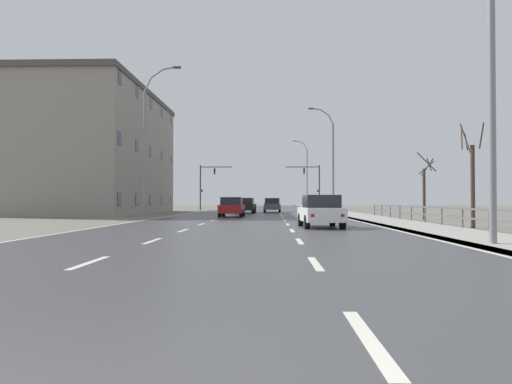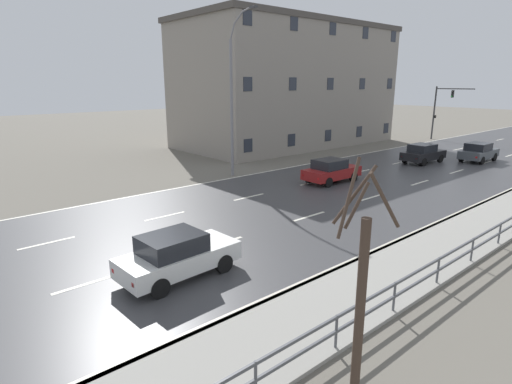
{
  "view_description": "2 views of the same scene",
  "coord_description": "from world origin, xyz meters",
  "px_view_note": "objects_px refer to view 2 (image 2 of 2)",
  "views": [
    {
      "loc": [
        1.42,
        -2.57,
        1.31
      ],
      "look_at": [
        -0.09,
        47.28,
        2.18
      ],
      "focal_mm": 34.13,
      "sensor_mm": 36.0,
      "label": 1
    },
    {
      "loc": [
        15.23,
        14.44,
        6.41
      ],
      "look_at": [
        0.0,
        27.54,
        1.05
      ],
      "focal_mm": 28.83,
      "sensor_mm": 36.0,
      "label": 2
    }
  ],
  "objects_px": {
    "car_near_right": "(423,153)",
    "car_far_right": "(177,255)",
    "traffic_signal_left": "(441,105)",
    "car_distant": "(331,171)",
    "car_far_left": "(478,152)",
    "street_lamp_left_bank": "(233,99)",
    "brick_building": "(288,85)"
  },
  "relations": [
    {
      "from": "street_lamp_left_bank",
      "to": "traffic_signal_left",
      "type": "relative_size",
      "value": 1.83
    },
    {
      "from": "traffic_signal_left",
      "to": "car_near_right",
      "type": "xyz_separation_m",
      "value": [
        6.07,
        -14.92,
        -3.08
      ]
    },
    {
      "from": "traffic_signal_left",
      "to": "car_near_right",
      "type": "relative_size",
      "value": 1.43
    },
    {
      "from": "traffic_signal_left",
      "to": "car_far_left",
      "type": "distance_m",
      "value": 14.18
    },
    {
      "from": "traffic_signal_left",
      "to": "brick_building",
      "type": "xyz_separation_m",
      "value": [
        -9.18,
        -15.45,
        2.26
      ]
    },
    {
      "from": "car_far_right",
      "to": "brick_building",
      "type": "height_order",
      "value": "brick_building"
    },
    {
      "from": "car_distant",
      "to": "car_far_right",
      "type": "relative_size",
      "value": 0.99
    },
    {
      "from": "car_distant",
      "to": "car_far_right",
      "type": "xyz_separation_m",
      "value": [
        5.43,
        -14.7,
        0.0
      ]
    },
    {
      "from": "car_far_left",
      "to": "street_lamp_left_bank",
      "type": "bearing_deg",
      "value": -115.2
    },
    {
      "from": "traffic_signal_left",
      "to": "brick_building",
      "type": "distance_m",
      "value": 18.11
    },
    {
      "from": "traffic_signal_left",
      "to": "car_far_right",
      "type": "xyz_separation_m",
      "value": [
        10.98,
        -40.69,
        -3.08
      ]
    },
    {
      "from": "car_near_right",
      "to": "car_far_left",
      "type": "height_order",
      "value": "same"
    },
    {
      "from": "street_lamp_left_bank",
      "to": "car_distant",
      "type": "bearing_deg",
      "value": 31.97
    },
    {
      "from": "car_far_right",
      "to": "brick_building",
      "type": "distance_m",
      "value": 32.74
    },
    {
      "from": "street_lamp_left_bank",
      "to": "car_near_right",
      "type": "xyz_separation_m",
      "value": [
        6.32,
        14.69,
        -4.53
      ]
    },
    {
      "from": "car_far_right",
      "to": "car_far_left",
      "type": "bearing_deg",
      "value": 91.14
    },
    {
      "from": "traffic_signal_left",
      "to": "car_far_left",
      "type": "relative_size",
      "value": 1.46
    },
    {
      "from": "brick_building",
      "to": "traffic_signal_left",
      "type": "bearing_deg",
      "value": 59.3
    },
    {
      "from": "car_far_left",
      "to": "car_distant",
      "type": "bearing_deg",
      "value": -101.56
    },
    {
      "from": "car_near_right",
      "to": "car_far_left",
      "type": "xyz_separation_m",
      "value": [
        2.67,
        4.19,
        0.0
      ]
    },
    {
      "from": "car_near_right",
      "to": "traffic_signal_left",
      "type": "bearing_deg",
      "value": 114.99
    },
    {
      "from": "car_far_left",
      "to": "brick_building",
      "type": "height_order",
      "value": "brick_building"
    },
    {
      "from": "car_far_left",
      "to": "car_distant",
      "type": "xyz_separation_m",
      "value": [
        -3.2,
        -15.26,
        0.0
      ]
    },
    {
      "from": "brick_building",
      "to": "car_far_right",
      "type": "bearing_deg",
      "value": -51.39
    },
    {
      "from": "street_lamp_left_bank",
      "to": "car_distant",
      "type": "height_order",
      "value": "street_lamp_left_bank"
    },
    {
      "from": "car_far_right",
      "to": "brick_building",
      "type": "relative_size",
      "value": 0.18
    },
    {
      "from": "street_lamp_left_bank",
      "to": "car_near_right",
      "type": "bearing_deg",
      "value": 66.72
    },
    {
      "from": "car_near_right",
      "to": "car_far_right",
      "type": "distance_m",
      "value": 26.23
    },
    {
      "from": "car_distant",
      "to": "car_near_right",
      "type": "bearing_deg",
      "value": 88.2
    },
    {
      "from": "traffic_signal_left",
      "to": "street_lamp_left_bank",
      "type": "bearing_deg",
      "value": -90.48
    },
    {
      "from": "traffic_signal_left",
      "to": "car_distant",
      "type": "xyz_separation_m",
      "value": [
        5.54,
        -25.99,
        -3.08
      ]
    },
    {
      "from": "car_distant",
      "to": "car_far_right",
      "type": "bearing_deg",
      "value": -68.78
    }
  ]
}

